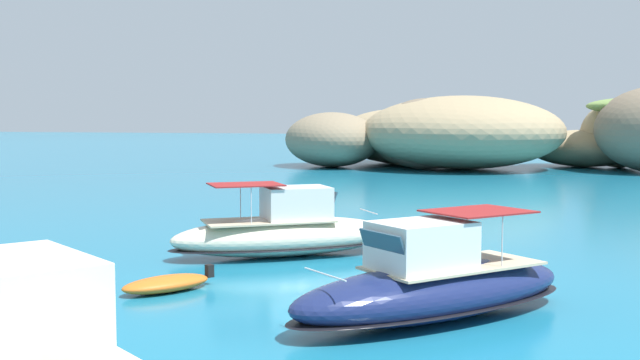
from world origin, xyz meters
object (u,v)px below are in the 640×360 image
at_px(dinghy_tender, 166,283).
at_px(motorboat_cream, 286,233).
at_px(islet_large, 423,135).
at_px(motorboat_navy, 433,286).

bearing_deg(dinghy_tender, motorboat_cream, 77.45).
relative_size(motorboat_cream, dinghy_tender, 2.91).
distance_m(islet_large, dinghy_tender, 55.44).
height_order(islet_large, dinghy_tender, islet_large).
distance_m(motorboat_navy, motorboat_cream, 9.33).
xyz_separation_m(islet_large, motorboat_cream, (2.94, -49.16, -2.22)).
relative_size(islet_large, motorboat_navy, 4.16).
bearing_deg(islet_large, motorboat_navy, -80.85).
relative_size(islet_large, motorboat_cream, 3.93).
relative_size(islet_large, dinghy_tender, 11.44).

